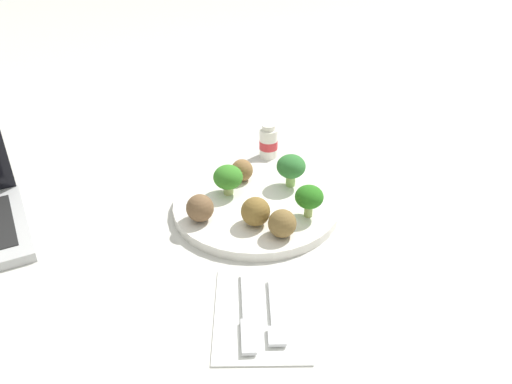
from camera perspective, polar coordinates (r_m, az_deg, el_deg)
ground_plane at (r=0.88m, az=0.00°, el=-2.00°), size 4.00×4.00×0.00m
plate at (r=0.87m, az=0.00°, el=-1.56°), size 0.28×0.28×0.02m
broccoli_floret_mid_left at (r=0.88m, az=-3.12°, el=1.61°), size 0.05×0.05×0.05m
broccoli_floret_front_left at (r=0.90m, az=3.91°, el=2.78°), size 0.05×0.05×0.06m
broccoli_floret_near_rim at (r=0.82m, az=5.92°, el=-0.61°), size 0.05×0.05×0.05m
meatball_center at (r=0.82m, az=-6.23°, el=-1.78°), size 0.04×0.04×0.04m
meatball_far_rim at (r=0.78m, az=2.92°, el=-3.51°), size 0.04×0.04×0.04m
meatball_back_right at (r=0.92m, az=-1.56°, el=2.44°), size 0.04×0.04×0.04m
meatball_near_rim at (r=0.80m, az=0.15°, el=-2.18°), size 0.05×0.05×0.05m
napkin at (r=0.69m, az=0.53°, el=-13.22°), size 0.17×0.12×0.01m
fork at (r=0.68m, az=2.13°, el=-13.36°), size 0.12×0.02×0.01m
knife at (r=0.68m, az=-0.99°, el=-13.36°), size 0.15×0.02×0.01m
yogurt_bottle at (r=1.03m, az=1.39°, el=5.52°), size 0.04×0.04×0.07m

